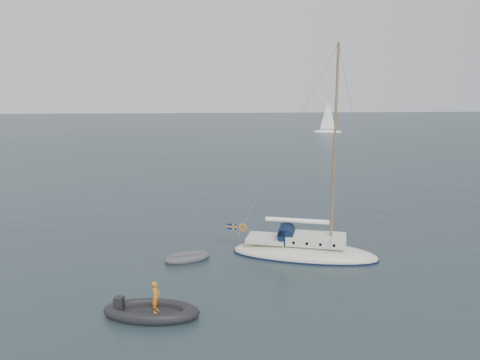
{
  "coord_description": "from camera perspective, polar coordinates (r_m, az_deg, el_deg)",
  "views": [
    {
      "loc": [
        -2.85,
        -26.78,
        9.11
      ],
      "look_at": [
        -0.49,
        0.0,
        3.81
      ],
      "focal_mm": 35.0,
      "sensor_mm": 36.0,
      "label": 1
    }
  ],
  "objects": [
    {
      "name": "rib",
      "position": [
        20.01,
        -10.8,
        -15.38
      ],
      "size": [
        3.98,
        1.81,
        1.52
      ],
      "rotation": [
        0.0,
        0.0,
        -0.18
      ],
      "color": "black",
      "rests_on": "ground"
    },
    {
      "name": "ground",
      "position": [
        28.43,
        1.0,
        -7.55
      ],
      "size": [
        300.0,
        300.0,
        0.0
      ],
      "primitive_type": "plane",
      "color": "black",
      "rests_on": "ground"
    },
    {
      "name": "dinghy",
      "position": [
        25.62,
        -6.44,
        -9.38
      ],
      "size": [
        2.54,
        1.15,
        0.36
      ],
      "rotation": [
        0.0,
        0.0,
        0.34
      ],
      "color": "#545358",
      "rests_on": "ground"
    },
    {
      "name": "sailboat",
      "position": [
        26.02,
        7.89,
        -7.36
      ],
      "size": [
        8.35,
        2.5,
        11.88
      ],
      "rotation": [
        0.0,
        0.0,
        -0.3
      ],
      "color": "beige",
      "rests_on": "ground"
    },
    {
      "name": "distant_yacht_c",
      "position": [
        100.09,
        10.68,
        7.64
      ],
      "size": [
        5.89,
        3.14,
        7.8
      ],
      "rotation": [
        0.0,
        0.0,
        -0.27
      ],
      "color": "white",
      "rests_on": "ground"
    }
  ]
}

